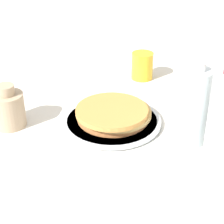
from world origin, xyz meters
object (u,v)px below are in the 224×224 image
object	(u,v)px
cream_jug	(8,109)
water_bottle_mid	(193,106)
water_bottle_near	(224,120)
pancake_stack	(113,113)
plate	(112,121)
juice_glass	(142,66)

from	to	relation	value
cream_jug	water_bottle_mid	bearing A→B (deg)	15.21
cream_jug	water_bottle_near	size ratio (longest dim) A/B	0.49
cream_jug	pancake_stack	bearing A→B (deg)	25.86
plate	juice_glass	world-z (taller)	juice_glass
juice_glass	plate	bearing A→B (deg)	-84.43
water_bottle_near	water_bottle_mid	world-z (taller)	water_bottle_near
cream_jug	water_bottle_mid	xyz separation A→B (m)	(0.42, 0.11, 0.04)
juice_glass	water_bottle_mid	distance (m)	0.36
plate	juice_glass	xyz separation A→B (m)	(-0.03, 0.28, 0.03)
pancake_stack	plate	bearing A→B (deg)	-159.22
plate	pancake_stack	xyz separation A→B (m)	(0.00, 0.00, 0.02)
juice_glass	water_bottle_near	xyz separation A→B (m)	(0.30, -0.33, 0.06)
pancake_stack	juice_glass	world-z (taller)	juice_glass
plate	water_bottle_mid	distance (m)	0.21
water_bottle_mid	juice_glass	bearing A→B (deg)	128.18
plate	pancake_stack	bearing A→B (deg)	20.78
water_bottle_mid	cream_jug	bearing A→B (deg)	-164.79
plate	water_bottle_near	world-z (taller)	water_bottle_near
juice_glass	pancake_stack	bearing A→B (deg)	-83.77
pancake_stack	water_bottle_mid	distance (m)	0.20
pancake_stack	water_bottle_near	world-z (taller)	water_bottle_near
juice_glass	water_bottle_mid	xyz separation A→B (m)	(0.22, -0.28, 0.05)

